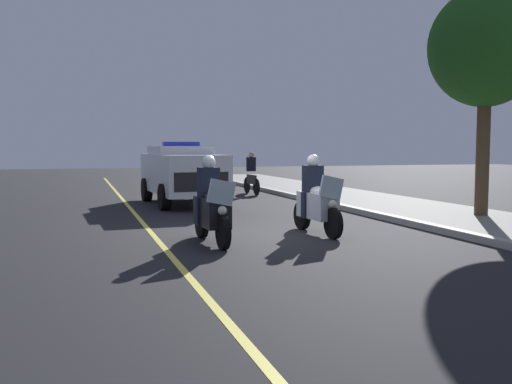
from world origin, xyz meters
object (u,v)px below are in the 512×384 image
at_px(police_motorcycle_lead_right, 317,202).
at_px(police_suv, 182,172).
at_px(police_motorcycle_lead_left, 211,208).
at_px(cyclist_background, 251,173).
at_px(tree_mid_block, 486,48).

height_order(police_motorcycle_lead_right, police_suv, police_suv).
height_order(police_motorcycle_lead_left, cyclist_background, police_motorcycle_lead_left).
height_order(police_suv, cyclist_background, police_suv).
bearing_deg(cyclist_background, police_motorcycle_lead_left, -20.81).
bearing_deg(police_motorcycle_lead_right, cyclist_background, 170.94).
distance_m(police_motorcycle_lead_right, police_suv, 7.40).
relative_size(police_motorcycle_lead_left, tree_mid_block, 0.36).
height_order(cyclist_background, tree_mid_block, tree_mid_block).
relative_size(police_motorcycle_lead_right, tree_mid_block, 0.36).
bearing_deg(police_motorcycle_lead_right, police_motorcycle_lead_left, -78.38).
xyz_separation_m(police_motorcycle_lead_left, police_motorcycle_lead_right, (-0.50, 2.45, 0.00)).
bearing_deg(police_motorcycle_lead_left, tree_mid_block, 101.85).
bearing_deg(cyclist_background, police_suv, -47.49).
distance_m(police_motorcycle_lead_left, police_motorcycle_lead_right, 2.50).
height_order(police_motorcycle_lead_left, police_suv, police_suv).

